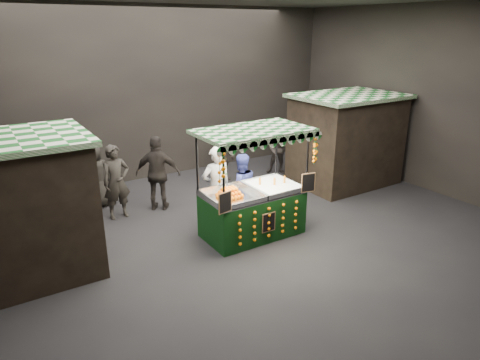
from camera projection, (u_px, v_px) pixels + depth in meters
ground at (246, 238)px, 9.40m from camera, size 12.00×12.00×0.00m
market_hall at (247, 81)px, 8.27m from camera, size 12.10×10.10×5.05m
neighbour_stall_left at (7, 210)px, 7.54m from camera, size 3.00×2.20×2.60m
neighbour_stall_right at (346, 139)px, 12.38m from camera, size 3.00×2.20×2.60m
juice_stall at (254, 204)px, 9.30m from camera, size 2.46×1.45×2.39m
vendor_grey at (216, 187)px, 9.64m from camera, size 0.72×0.49×1.91m
vendor_blue at (241, 187)px, 10.05m from camera, size 0.92×0.80×1.63m
shopper_0 at (116, 182)px, 10.14m from camera, size 0.68×0.47×1.80m
shopper_1 at (279, 149)px, 13.31m from camera, size 0.97×0.96×1.57m
shopper_2 at (158, 174)px, 10.59m from camera, size 1.18×1.00×1.89m
shopper_3 at (227, 155)px, 12.67m from camera, size 1.17×1.11×1.59m
shopper_4 at (95, 175)px, 10.80m from camera, size 0.85×0.57×1.68m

